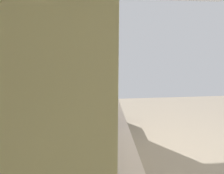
% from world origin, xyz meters
% --- Properties ---
extents(wall_back, '(4.31, 0.12, 2.73)m').
position_xyz_m(wall_back, '(0.00, 1.59, 1.36)').
color(wall_back, beige).
rests_on(wall_back, ground_plane).
extents(upper_cabinets, '(2.51, 0.33, 0.68)m').
position_xyz_m(upper_cabinets, '(-0.37, 1.37, 1.85)').
color(upper_cabinets, beige).
extents(oven_range, '(0.65, 0.63, 1.06)m').
position_xyz_m(oven_range, '(1.66, 1.23, 0.46)').
color(oven_range, black).
rests_on(oven_range, ground_plane).
extents(microwave, '(0.47, 0.37, 0.31)m').
position_xyz_m(microwave, '(-0.01, 1.24, 1.03)').
color(microwave, white).
rests_on(microwave, counter_run).
extents(bowl, '(0.12, 0.12, 0.04)m').
position_xyz_m(bowl, '(0.73, 1.15, 0.90)').
color(bowl, '#D84C47').
rests_on(bowl, counter_run).
extents(kettle, '(0.17, 0.12, 0.16)m').
position_xyz_m(kettle, '(1.10, 1.15, 0.95)').
color(kettle, red).
rests_on(kettle, counter_run).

